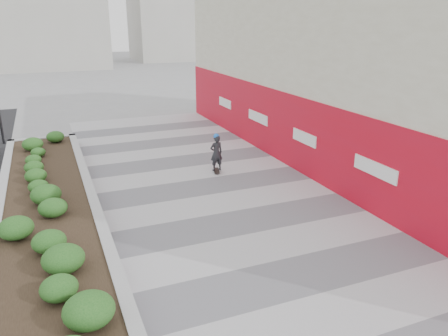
# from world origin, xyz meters

# --- Properties ---
(ground) EXTENTS (160.00, 160.00, 0.00)m
(ground) POSITION_xyz_m (0.00, 0.00, 0.00)
(ground) COLOR gray
(ground) RESTS_ON ground
(walkway) EXTENTS (8.00, 36.00, 0.01)m
(walkway) POSITION_xyz_m (0.00, 3.00, 0.01)
(walkway) COLOR #A8A8AD
(walkway) RESTS_ON ground
(building) EXTENTS (6.04, 24.08, 8.00)m
(building) POSITION_xyz_m (6.98, 8.98, 3.98)
(building) COLOR beige
(building) RESTS_ON ground
(planter) EXTENTS (3.00, 18.00, 0.90)m
(planter) POSITION_xyz_m (-5.50, 7.00, 0.42)
(planter) COLOR #9E9EA0
(planter) RESTS_ON ground
(manhole_cover) EXTENTS (0.44, 0.44, 0.01)m
(manhole_cover) POSITION_xyz_m (0.50, 3.00, 0.00)
(manhole_cover) COLOR #595654
(manhole_cover) RESTS_ON ground
(skateboarder) EXTENTS (0.56, 0.75, 1.60)m
(skateboarder) POSITION_xyz_m (0.89, 9.54, 0.81)
(skateboarder) COLOR beige
(skateboarder) RESTS_ON ground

